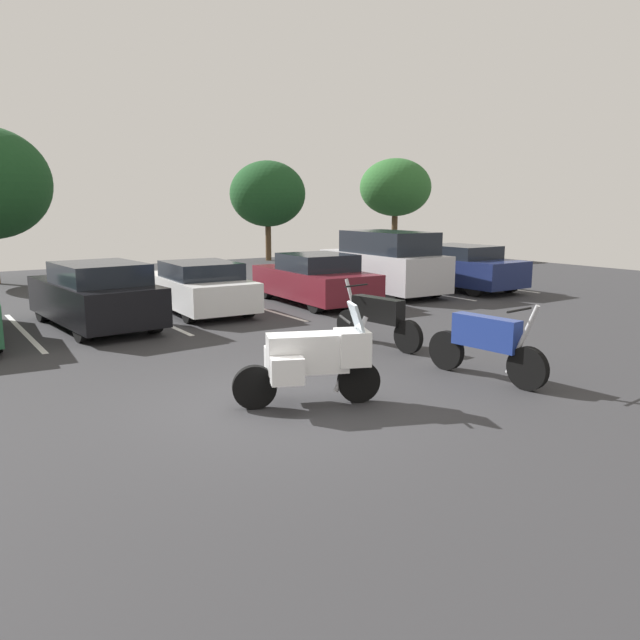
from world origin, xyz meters
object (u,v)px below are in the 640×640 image
motorcycle_third (486,343)px  car_white (198,287)px  car_silver (384,263)px  motorcycle_touring (314,358)px  car_navy (456,267)px  motorcycle_second (377,317)px  car_maroon (314,279)px  car_black (96,295)px

motorcycle_third → car_white: size_ratio=0.51×
car_silver → motorcycle_touring: bearing=-134.6°
motorcycle_third → car_navy: size_ratio=0.47×
motorcycle_second → car_silver: car_silver is taller
car_maroon → car_navy: car_navy is taller
motorcycle_touring → motorcycle_third: bearing=-8.6°
motorcycle_third → car_silver: size_ratio=0.48×
motorcycle_touring → car_black: 7.56m
car_maroon → car_silver: 2.94m
motorcycle_second → car_black: size_ratio=0.51×
motorcycle_touring → car_silver: car_silver is taller
car_black → car_white: (2.80, 0.69, -0.09)m
car_black → car_navy: (11.71, 0.09, -0.01)m
motorcycle_second → car_white: car_white is taller
motorcycle_touring → car_maroon: 9.19m
motorcycle_third → car_white: 8.72m
motorcycle_third → car_white: (-1.26, 8.63, 0.06)m
car_black → car_silver: 9.03m
motorcycle_third → car_white: car_white is taller
motorcycle_touring → car_white: (1.75, 8.18, -0.02)m
car_maroon → car_navy: size_ratio=0.94×
car_black → car_silver: bearing=3.7°
motorcycle_second → car_maroon: (1.99, 5.27, 0.10)m
car_black → car_white: 2.88m
motorcycle_second → car_white: 5.93m
car_maroon → car_silver: bearing=7.9°
car_white → car_navy: car_navy is taller
car_navy → car_white: bearing=176.2°
motorcycle_second → car_maroon: 5.63m
car_white → car_silver: size_ratio=0.93×
car_silver → motorcycle_second: bearing=-130.7°
car_white → car_silver: 6.22m
car_maroon → car_white: bearing=171.3°
car_navy → motorcycle_second: bearing=-145.7°
motorcycle_third → car_maroon: size_ratio=0.50×
car_white → car_silver: car_silver is taller
motorcycle_third → car_maroon: (2.06, 8.12, 0.09)m
car_white → car_maroon: 3.36m
motorcycle_second → car_silver: (4.89, 5.67, 0.39)m
motorcycle_second → car_black: car_black is taller
motorcycle_touring → car_black: car_black is taller
motorcycle_second → car_maroon: size_ratio=0.50×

